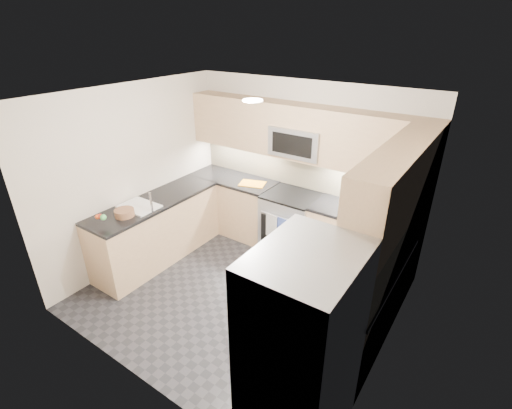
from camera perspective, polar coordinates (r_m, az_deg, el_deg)
The scene contains 37 objects.
floor at distance 4.98m, azimuth -2.34°, elevation -13.47°, with size 3.60×3.20×0.00m, color black.
ceiling at distance 3.89m, azimuth -3.02°, elevation 16.16°, with size 3.60×3.20×0.02m, color beige.
wall_back at distance 5.54m, azimuth 7.34°, elevation 5.65°, with size 3.60×0.02×2.50m, color beige.
wall_front at distance 3.35m, azimuth -19.52°, elevation -10.69°, with size 3.60×0.02×2.50m, color beige.
wall_left at distance 5.48m, azimuth -17.95°, elevation 4.29°, with size 0.02×3.20×2.50m, color beige.
wall_right at distance 3.65m, azimuth 20.90°, elevation -7.66°, with size 0.02×3.20×2.50m, color beige.
base_cab_back_left at distance 6.17m, azimuth -3.39°, elevation -0.10°, with size 1.42×0.60×0.90m, color tan.
base_cab_back_right at distance 5.28m, azimuth 15.87°, elevation -6.01°, with size 1.42×0.60×0.90m, color tan.
base_cab_right at distance 4.28m, azimuth 15.75°, elevation -14.52°, with size 0.60×1.70×0.90m, color tan.
base_cab_peninsula at distance 5.60m, azimuth -14.90°, elevation -3.92°, with size 0.60×2.00×0.90m, color tan.
countertop_back_left at distance 5.97m, azimuth -3.51°, elevation 3.95°, with size 1.42×0.63×0.04m, color black.
countertop_back_right at distance 5.05m, azimuth 16.51°, elevation -1.49°, with size 1.42×0.63×0.04m, color black.
countertop_right at distance 4.00m, azimuth 16.57°, elevation -9.38°, with size 0.63×1.70×0.04m, color black.
countertop_peninsula at distance 5.39m, azimuth -15.47°, elevation 0.42°, with size 0.63×2.00×0.04m, color black.
upper_cab_back at distance 5.22m, azimuth 6.79°, elevation 11.02°, with size 3.60×0.35×0.75m, color tan.
upper_cab_right at distance 3.66m, azimuth 20.84°, elevation 2.73°, with size 0.35×1.95×0.75m, color tan.
backsplash_back at distance 5.56m, azimuth 7.28°, elevation 5.10°, with size 3.60×0.01×0.51m, color tan.
backsplash_right at distance 4.06m, azimuth 22.39°, elevation -5.23°, with size 0.01×2.30×0.51m, color tan.
gas_range at distance 5.61m, azimuth 5.34°, elevation -2.93°, with size 0.76×0.65×0.91m, color #ABAFB4.
range_cooktop at distance 5.41m, azimuth 5.54°, elevation 1.34°, with size 0.76×0.65×0.03m, color black.
oven_door_glass at distance 5.37m, azimuth 3.59°, elevation -4.40°, with size 0.62×0.02×0.45m, color black.
oven_handle at distance 5.22m, azimuth 3.56°, elevation -1.94°, with size 0.02×0.02×0.60m, color #B2B5BA.
microwave at distance 5.23m, azimuth 6.59°, elevation 9.64°, with size 0.76×0.40×0.40m, color gray.
microwave_door at distance 5.06m, azimuth 5.47°, elevation 9.11°, with size 0.60×0.01×0.28m, color black.
refrigerator at distance 3.09m, azimuth 7.03°, elevation -21.48°, with size 0.70×0.90×1.80m, color #A4A7AC.
fridge_handle_left at distance 3.08m, azimuth -1.09°, elevation -20.17°, with size 0.02×0.02×1.20m, color #B2B5BA.
fridge_handle_right at distance 3.29m, azimuth 2.68°, elevation -16.40°, with size 0.02×0.02×1.20m, color #B2B5BA.
sink_basin at distance 5.27m, azimuth -17.43°, elevation -0.96°, with size 0.52×0.38×0.16m, color white.
faucet at distance 4.99m, azimuth -15.84°, elevation 0.31°, with size 0.03×0.03×0.28m, color silver.
utensil_bowl at distance 4.86m, azimuth 20.24°, elevation -1.88°, with size 0.28×0.28×0.16m, color #52C05C.
cutting_board at distance 5.71m, azimuth -0.56°, elevation 3.22°, with size 0.38×0.27×0.01m, color orange.
fruit_basket at distance 5.04m, azimuth -19.59°, elevation -1.21°, with size 0.25×0.25×0.09m, color #8C5E41.
fruit_apple at distance 4.90m, azimuth -22.88°, elevation -1.69°, with size 0.06×0.06×0.06m, color #B42614.
fruit_pear at distance 4.86m, azimuth -22.44°, elevation -1.84°, with size 0.07×0.07×0.07m, color #54C65F.
dish_towel_check at distance 5.34m, azimuth 2.37°, elevation -3.31°, with size 0.20×0.02×0.37m, color silver.
dish_towel_blue at distance 5.25m, azimuth 4.12°, elevation -3.88°, with size 0.19×0.02×0.35m, color #354994.
fruit_orange at distance 4.90m, azimuth -23.22°, elevation -1.75°, with size 0.06×0.06×0.06m, color #E65019.
Camera 1 is at (2.32, -3.05, 3.18)m, focal length 26.00 mm.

